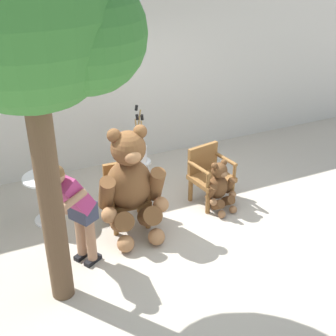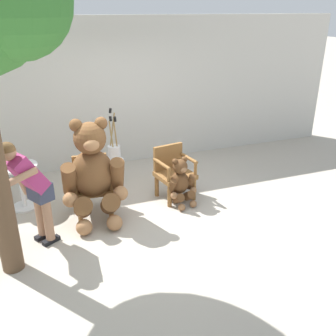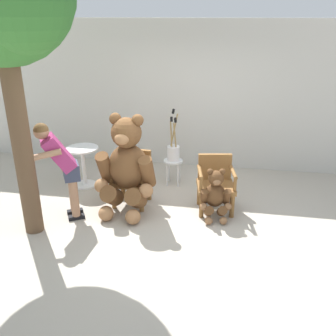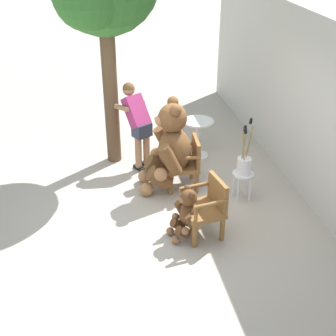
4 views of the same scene
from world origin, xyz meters
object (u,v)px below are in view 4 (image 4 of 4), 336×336
Objects in this scene: teddy_bear_small at (187,213)px; brush_bucket at (244,163)px; white_stool at (243,179)px; round_side_table at (198,134)px; wooden_chair_left at (186,162)px; teddy_bear_large at (170,147)px; wooden_chair_right at (206,206)px; person_visitor at (137,119)px.

brush_bucket is at bearing 126.61° from teddy_bear_small.
round_side_table is (-1.55, -0.34, 0.09)m from white_stool.
wooden_chair_left is 1.37m from teddy_bear_small.
teddy_bear_large is at bearing -92.20° from wooden_chair_left.
white_stool is 0.28m from brush_bucket.
round_side_table is (-2.34, 0.46, -0.01)m from wooden_chair_right.
brush_bucket is 1.27× the size of round_side_table.
teddy_bear_large reaches higher than white_stool.
brush_bucket reaches higher than round_side_table.
brush_bucket is at bearing -130.28° from white_stool.
wooden_chair_left reaches higher than teddy_bear_small.
person_visitor reaches higher than brush_bucket.
round_side_table is at bearing 168.80° from wooden_chair_right.
teddy_bear_large is 1.95× the size of teddy_bear_small.
teddy_bear_large is (-0.01, -0.26, 0.29)m from wooden_chair_left.
teddy_bear_large is at bearing -168.83° from wooden_chair_right.
brush_bucket is at bearing 134.43° from wooden_chair_right.
person_visitor is (-0.85, -0.41, 0.15)m from teddy_bear_large.
teddy_bear_small is at bearing -53.40° from white_stool.
teddy_bear_small is 0.86× the size of brush_bucket.
wooden_chair_right is 0.57× the size of person_visitor.
teddy_bear_large is 1.40m from teddy_bear_small.
white_stool is (0.53, 0.81, -0.11)m from wooden_chair_left.
person_visitor is 2.09× the size of round_side_table.
wooden_chair_left is 0.94× the size of brush_bucket.
wooden_chair_left is 1.10× the size of teddy_bear_small.
brush_bucket is (-0.81, 1.09, 0.25)m from teddy_bear_small.
teddy_bear_small is at bearing -53.39° from brush_bucket.
white_stool is at bearing 49.72° from brush_bucket.
brush_bucket is (-0.00, -0.00, 0.28)m from white_stool.
wooden_chair_left is at bearing 38.06° from person_visitor.
teddy_bear_small is at bearing 10.06° from person_visitor.
white_stool is 1.59m from round_side_table.
teddy_bear_large reaches higher than round_side_table.
brush_bucket reaches higher than white_stool.
teddy_bear_large is at bearing -116.86° from white_stool.
white_stool is (1.39, 1.48, -0.55)m from person_visitor.
white_stool is (-0.81, 1.09, -0.03)m from teddy_bear_small.
wooden_chair_left is 1.18m from person_visitor.
white_stool is at bearing 46.75° from person_visitor.
wooden_chair_left is 1.32m from wooden_chair_right.
person_visitor is (-2.18, -0.67, 0.44)m from wooden_chair_right.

